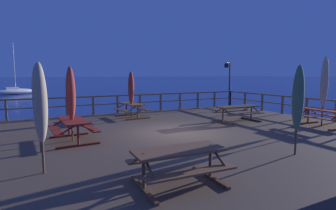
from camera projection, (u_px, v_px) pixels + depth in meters
ground_plane at (179, 150)px, 10.87m from camera, size 600.00×600.00×0.00m
wooden_deck at (179, 141)px, 10.83m from camera, size 16.05×12.74×0.76m
railing_waterside_far at (129, 100)px, 16.21m from camera, size 15.85×0.10×1.09m
railing_side_right at (307, 104)px, 14.25m from camera, size 0.10×12.54×1.09m
picnic_table_mid_centre at (73, 125)px, 9.26m from camera, size 1.51×2.08×0.78m
picnic_table_mid_left at (324, 114)px, 11.87m from camera, size 1.51×1.97×0.78m
picnic_table_mid_right at (179, 159)px, 5.61m from camera, size 1.99×1.46×0.78m
picnic_table_back_left at (132, 107)px, 14.35m from camera, size 1.56×1.95×0.78m
picnic_table_front_right at (238, 110)px, 13.16m from camera, size 2.19×1.45×0.78m
patio_umbrella_tall_mid_left at (71, 94)px, 9.14m from camera, size 0.32×0.32×2.60m
patio_umbrella_tall_back_left at (324, 82)px, 11.72m from camera, size 0.32×0.32×3.11m
patio_umbrella_tall_mid_right at (40, 103)px, 6.11m from camera, size 0.32×0.32×2.61m
patio_umbrella_tall_back_right at (131, 88)px, 14.18m from camera, size 0.32×0.32×2.49m
patio_umbrella_tall_front at (298, 98)px, 7.57m from camera, size 0.32×0.32×2.60m
patio_umbrella_short_mid at (298, 92)px, 9.75m from camera, size 0.32×0.32×2.64m
patio_umbrella_short_front at (38, 96)px, 7.79m from camera, size 0.32×0.32×2.65m
lamp_post_hooked at (228, 77)px, 18.71m from camera, size 0.65×0.37×3.20m
sailboat_distant at (14, 91)px, 40.52m from camera, size 6.20×3.72×7.72m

